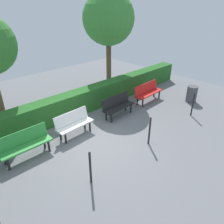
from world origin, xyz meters
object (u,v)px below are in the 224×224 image
Objects in this scene: bench_white at (74,123)px; trash_bin at (192,94)px; bench_black at (118,105)px; bench_green at (25,144)px; tree_near at (108,19)px; bench_red at (148,92)px.

trash_bin is (-5.62, 1.46, -0.10)m from bench_white.
trash_bin is (-3.50, 1.41, -0.10)m from bench_black.
tree_near is (-5.74, -2.50, 3.00)m from bench_green.
bench_white is at bearing -3.40° from bench_black.
bench_green is at bearing -11.19° from trash_bin.
tree_near is at bearing -128.35° from bench_black.
bench_green is at bearing -2.63° from bench_black.
trash_bin is (-1.45, 1.46, -0.10)m from bench_red.
tree_near is at bearing -67.72° from trash_bin.
bench_black is at bearing 176.27° from bench_white.
bench_black is 0.97× the size of bench_green.
trash_bin is (-1.62, 3.96, -3.10)m from tree_near.
trash_bin is (-7.36, 1.46, -0.10)m from bench_green.
tree_near is (0.17, -2.49, 3.00)m from bench_red.
bench_green is 2.03× the size of trash_bin.
bench_black is (2.05, 0.05, -0.00)m from bench_red.
bench_white is 5.59m from tree_near.
tree_near reaches higher than bench_white.
tree_near is at bearing -88.18° from bench_red.
trash_bin is at bearing 169.14° from bench_green.
bench_black is 3.78m from trash_bin.
bench_white is 1.80× the size of trash_bin.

